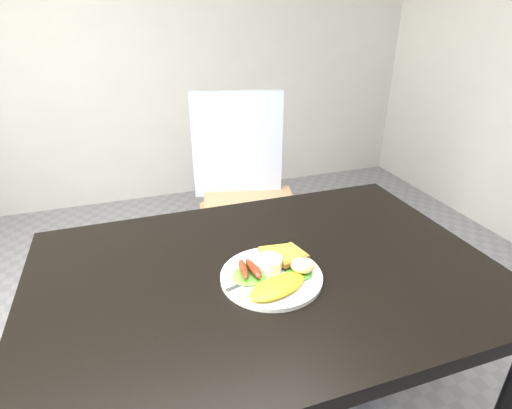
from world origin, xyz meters
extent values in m
cube|color=silver|center=(0.00, 2.25, 1.35)|extent=(4.00, 0.04, 2.70)
cube|color=black|center=(0.00, 0.00, 0.73)|extent=(1.20, 0.80, 0.04)
cube|color=tan|center=(0.25, 0.90, 0.45)|extent=(0.56, 0.56, 0.06)
imported|color=navy|center=(0.26, 0.69, 0.70)|extent=(0.58, 0.48, 1.40)
cylinder|color=white|center=(0.00, -0.04, 0.76)|extent=(0.26, 0.26, 0.01)
ellipsoid|color=#27831A|center=(-0.05, -0.03, 0.77)|extent=(0.12, 0.12, 0.01)
ellipsoid|color=green|center=(0.07, -0.06, 0.77)|extent=(0.08, 0.07, 0.01)
ellipsoid|color=yellow|center=(-0.01, -0.10, 0.77)|extent=(0.17, 0.12, 0.02)
ellipsoid|color=#5E2813|center=(-0.07, -0.02, 0.78)|extent=(0.03, 0.09, 0.02)
ellipsoid|color=maroon|center=(-0.04, -0.03, 0.78)|extent=(0.03, 0.09, 0.02)
cylinder|color=white|center=(0.00, -0.02, 0.78)|extent=(0.08, 0.08, 0.04)
cube|color=brown|center=(0.04, 0.02, 0.77)|extent=(0.09, 0.09, 0.01)
cube|color=olive|center=(0.06, 0.00, 0.78)|extent=(0.10, 0.10, 0.01)
ellipsoid|color=beige|center=(0.08, -0.06, 0.79)|extent=(0.08, 0.07, 0.03)
cube|color=#ADAFB7|center=(-0.04, -0.05, 0.76)|extent=(0.16, 0.06, 0.00)
camera|label=1|loc=(-0.30, -0.81, 1.36)|focal=28.00mm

